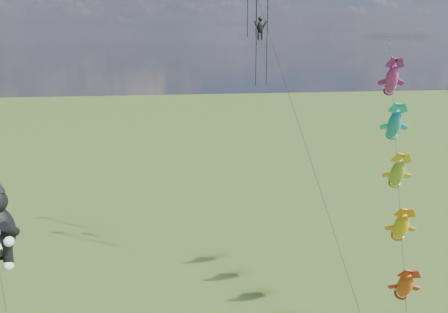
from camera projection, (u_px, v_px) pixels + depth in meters
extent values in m
cylinder|color=black|center=(6.00, 311.00, 30.58)|extent=(1.08, 2.53, 5.80)
cone|color=black|center=(0.00, 187.00, 30.24)|extent=(0.76, 0.76, 0.63)
sphere|color=white|center=(9.00, 242.00, 30.09)|extent=(0.63, 0.63, 0.63)
sphere|color=white|center=(8.00, 266.00, 31.40)|extent=(0.67, 0.67, 0.67)
cylinder|color=black|center=(399.00, 195.00, 30.73)|extent=(4.60, 15.17, 19.51)
ellipsoid|color=orange|center=(405.00, 286.00, 28.38)|extent=(1.45, 2.39, 2.48)
ellipsoid|color=yellow|center=(401.00, 226.00, 29.87)|extent=(1.45, 2.39, 2.48)
ellipsoid|color=green|center=(398.00, 173.00, 31.36)|extent=(1.45, 2.39, 2.48)
ellipsoid|color=blue|center=(394.00, 124.00, 32.86)|extent=(1.45, 2.39, 2.48)
ellipsoid|color=#D8337E|center=(392.00, 80.00, 34.35)|extent=(1.45, 2.39, 2.48)
cylinder|color=black|center=(307.00, 149.00, 34.19)|extent=(4.57, 16.48, 23.47)
cylinder|color=black|center=(257.00, 29.00, 36.80)|extent=(0.08, 0.08, 8.63)
cylinder|color=black|center=(267.00, 29.00, 36.91)|extent=(0.08, 0.08, 8.63)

